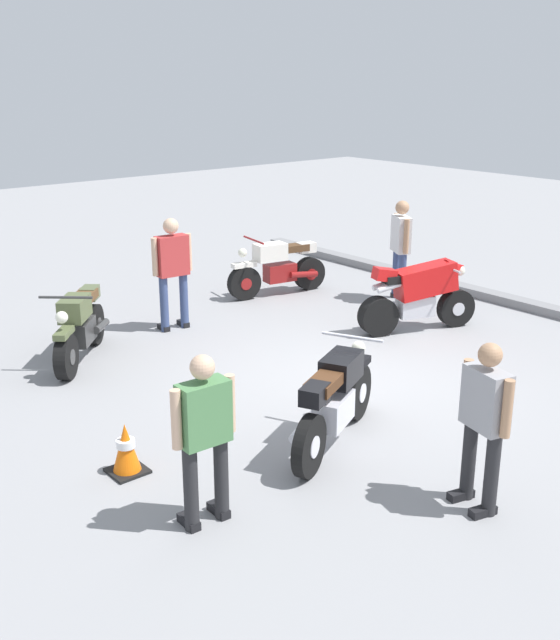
{
  "coord_description": "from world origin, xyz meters",
  "views": [
    {
      "loc": [
        6.31,
        -6.5,
        3.8
      ],
      "look_at": [
        -0.83,
        -0.47,
        0.75
      ],
      "focal_mm": 42.43,
      "sensor_mm": 36.0,
      "label": 1
    }
  ],
  "objects_px": {
    "motorcycle_olive_vintage": "(80,327)",
    "person_in_red_shirt": "(172,266)",
    "motorcycle_red_sportbike": "(419,294)",
    "person_in_gray_shirt": "(484,417)",
    "motorcycle_cream_vintage": "(278,268)",
    "traffic_cone": "(126,449)",
    "person_in_white_shirt": "(401,244)",
    "person_in_green_shirt": "(204,432)",
    "motorcycle_black_cruiser": "(335,400)"
  },
  "relations": [
    {
      "from": "motorcycle_olive_vintage",
      "to": "person_in_red_shirt",
      "type": "relative_size",
      "value": 0.89
    },
    {
      "from": "motorcycle_olive_vintage",
      "to": "motorcycle_red_sportbike",
      "type": "xyz_separation_m",
      "value": [
        2.19,
        4.56,
        0.11
      ]
    },
    {
      "from": "motorcycle_red_sportbike",
      "to": "person_in_gray_shirt",
      "type": "xyz_separation_m",
      "value": [
        3.63,
        -3.49,
        0.3
      ]
    },
    {
      "from": "motorcycle_cream_vintage",
      "to": "person_in_gray_shirt",
      "type": "height_order",
      "value": "person_in_gray_shirt"
    },
    {
      "from": "person_in_gray_shirt",
      "to": "traffic_cone",
      "type": "bearing_deg",
      "value": -35.93
    },
    {
      "from": "motorcycle_cream_vintage",
      "to": "person_in_white_shirt",
      "type": "xyz_separation_m",
      "value": [
        1.65,
        1.37,
        0.53
      ]
    },
    {
      "from": "motorcycle_olive_vintage",
      "to": "person_in_green_shirt",
      "type": "relative_size",
      "value": 0.98
    },
    {
      "from": "person_in_red_shirt",
      "to": "person_in_green_shirt",
      "type": "bearing_deg",
      "value": 155.1
    },
    {
      "from": "motorcycle_red_sportbike",
      "to": "traffic_cone",
      "type": "height_order",
      "value": "motorcycle_red_sportbike"
    },
    {
      "from": "motorcycle_black_cruiser",
      "to": "person_in_red_shirt",
      "type": "bearing_deg",
      "value": 54.45
    },
    {
      "from": "motorcycle_black_cruiser",
      "to": "traffic_cone",
      "type": "distance_m",
      "value": 2.21
    },
    {
      "from": "person_in_green_shirt",
      "to": "traffic_cone",
      "type": "bearing_deg",
      "value": 7.08
    },
    {
      "from": "motorcycle_cream_vintage",
      "to": "person_in_green_shirt",
      "type": "distance_m",
      "value": 7.37
    },
    {
      "from": "traffic_cone",
      "to": "motorcycle_black_cruiser",
      "type": "bearing_deg",
      "value": 65.6
    },
    {
      "from": "motorcycle_red_sportbike",
      "to": "motorcycle_cream_vintage",
      "type": "bearing_deg",
      "value": 117.9
    },
    {
      "from": "person_in_gray_shirt",
      "to": "person_in_red_shirt",
      "type": "height_order",
      "value": "person_in_red_shirt"
    },
    {
      "from": "motorcycle_cream_vintage",
      "to": "motorcycle_black_cruiser",
      "type": "xyz_separation_m",
      "value": [
        4.86,
        -3.3,
        0.03
      ]
    },
    {
      "from": "person_in_gray_shirt",
      "to": "motorcycle_black_cruiser",
      "type": "bearing_deg",
      "value": -69.91
    },
    {
      "from": "person_in_red_shirt",
      "to": "motorcycle_cream_vintage",
      "type": "bearing_deg",
      "value": -74.67
    },
    {
      "from": "motorcycle_cream_vintage",
      "to": "person_in_red_shirt",
      "type": "height_order",
      "value": "person_in_red_shirt"
    },
    {
      "from": "person_in_white_shirt",
      "to": "motorcycle_cream_vintage",
      "type": "bearing_deg",
      "value": 160.89
    },
    {
      "from": "person_in_white_shirt",
      "to": "traffic_cone",
      "type": "bearing_deg",
      "value": -129.85
    },
    {
      "from": "motorcycle_red_sportbike",
      "to": "person_in_gray_shirt",
      "type": "distance_m",
      "value": 5.04
    },
    {
      "from": "motorcycle_olive_vintage",
      "to": "motorcycle_black_cruiser",
      "type": "relative_size",
      "value": 0.8
    },
    {
      "from": "person_in_red_shirt",
      "to": "motorcycle_olive_vintage",
      "type": "bearing_deg",
      "value": 104.79
    },
    {
      "from": "person_in_red_shirt",
      "to": "person_in_white_shirt",
      "type": "bearing_deg",
      "value": -102.23
    },
    {
      "from": "person_in_red_shirt",
      "to": "person_in_gray_shirt",
      "type": "bearing_deg",
      "value": 178.81
    },
    {
      "from": "motorcycle_black_cruiser",
      "to": "traffic_cone",
      "type": "bearing_deg",
      "value": 130.43
    },
    {
      "from": "motorcycle_black_cruiser",
      "to": "person_in_red_shirt",
      "type": "distance_m",
      "value": 4.5
    },
    {
      "from": "motorcycle_olive_vintage",
      "to": "person_in_green_shirt",
      "type": "bearing_deg",
      "value": 29.45
    },
    {
      "from": "motorcycle_red_sportbike",
      "to": "person_in_white_shirt",
      "type": "relative_size",
      "value": 1.07
    },
    {
      "from": "motorcycle_black_cruiser",
      "to": "motorcycle_red_sportbike",
      "type": "xyz_separation_m",
      "value": [
        -1.91,
        3.65,
        0.07
      ]
    },
    {
      "from": "motorcycle_cream_vintage",
      "to": "motorcycle_red_sportbike",
      "type": "xyz_separation_m",
      "value": [
        2.95,
        0.35,
        0.11
      ]
    },
    {
      "from": "motorcycle_black_cruiser",
      "to": "person_in_gray_shirt",
      "type": "bearing_deg",
      "value": -109.7
    },
    {
      "from": "motorcycle_olive_vintage",
      "to": "motorcycle_black_cruiser",
      "type": "distance_m",
      "value": 4.19
    },
    {
      "from": "motorcycle_cream_vintage",
      "to": "person_in_gray_shirt",
      "type": "bearing_deg",
      "value": 74.63
    },
    {
      "from": "motorcycle_olive_vintage",
      "to": "motorcycle_black_cruiser",
      "type": "height_order",
      "value": "motorcycle_black_cruiser"
    },
    {
      "from": "motorcycle_black_cruiser",
      "to": "person_in_white_shirt",
      "type": "relative_size",
      "value": 1.11
    },
    {
      "from": "motorcycle_black_cruiser",
      "to": "person_in_red_shirt",
      "type": "relative_size",
      "value": 1.11
    },
    {
      "from": "motorcycle_black_cruiser",
      "to": "person_in_white_shirt",
      "type": "bearing_deg",
      "value": 9.29
    },
    {
      "from": "person_in_white_shirt",
      "to": "person_in_red_shirt",
      "type": "xyz_separation_m",
      "value": [
        -1.19,
        -3.87,
        -0.01
      ]
    },
    {
      "from": "motorcycle_olive_vintage",
      "to": "person_in_white_shirt",
      "type": "bearing_deg",
      "value": 123.05
    },
    {
      "from": "person_in_green_shirt",
      "to": "person_in_white_shirt",
      "type": "relative_size",
      "value": 0.91
    },
    {
      "from": "motorcycle_cream_vintage",
      "to": "motorcycle_red_sportbike",
      "type": "height_order",
      "value": "motorcycle_red_sportbike"
    },
    {
      "from": "motorcycle_black_cruiser",
      "to": "person_in_green_shirt",
      "type": "bearing_deg",
      "value": 165.27
    },
    {
      "from": "person_in_green_shirt",
      "to": "traffic_cone",
      "type": "xyz_separation_m",
      "value": [
        -1.26,
        -0.1,
        -0.64
      ]
    },
    {
      "from": "person_in_white_shirt",
      "to": "person_in_green_shirt",
      "type": "bearing_deg",
      "value": -120.48
    },
    {
      "from": "motorcycle_olive_vintage",
      "to": "person_in_gray_shirt",
      "type": "relative_size",
      "value": 0.98
    },
    {
      "from": "motorcycle_cream_vintage",
      "to": "person_in_red_shirt",
      "type": "xyz_separation_m",
      "value": [
        0.47,
        -2.5,
        0.52
      ]
    },
    {
      "from": "motorcycle_black_cruiser",
      "to": "person_in_gray_shirt",
      "type": "distance_m",
      "value": 1.77
    }
  ]
}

